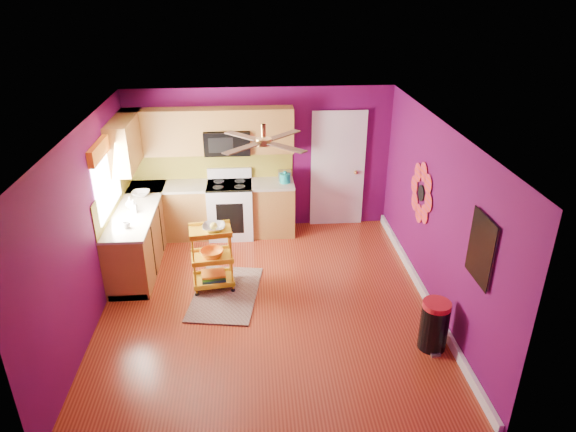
{
  "coord_description": "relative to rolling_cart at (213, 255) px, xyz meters",
  "views": [
    {
      "loc": [
        -0.16,
        -5.96,
        4.16
      ],
      "look_at": [
        0.32,
        0.4,
        1.15
      ],
      "focal_mm": 32.0,
      "sensor_mm": 36.0,
      "label": 1
    }
  ],
  "objects": [
    {
      "name": "right_wall_art",
      "position": [
        2.98,
        -0.8,
        0.9
      ],
      "size": [
        0.04,
        2.74,
        1.04
      ],
      "color": "black",
      "rests_on": "ground"
    },
    {
      "name": "counter_dish",
      "position": [
        -1.2,
        1.33,
        0.43
      ],
      "size": [
        0.28,
        0.28,
        0.07
      ],
      "primitive_type": "imported",
      "color": "white",
      "rests_on": "lower_cabinets"
    },
    {
      "name": "soap_bottle_a",
      "position": [
        -1.18,
        0.68,
        0.5
      ],
      "size": [
        0.09,
        0.09,
        0.2
      ],
      "primitive_type": "imported",
      "color": "#EA3F72",
      "rests_on": "lower_cabinets"
    },
    {
      "name": "upper_cabinetry",
      "position": [
        -0.49,
        1.71,
        1.26
      ],
      "size": [
        2.8,
        2.3,
        1.26
      ],
      "color": "olive",
      "rests_on": "ground"
    },
    {
      "name": "ground",
      "position": [
        0.75,
        -0.46,
        -0.54
      ],
      "size": [
        5.0,
        5.0,
        0.0
      ],
      "primitive_type": "plane",
      "color": "maroon",
      "rests_on": "ground"
    },
    {
      "name": "teal_kettle",
      "position": [
        1.15,
        1.72,
        0.48
      ],
      "size": [
        0.18,
        0.18,
        0.21
      ],
      "color": "teal",
      "rests_on": "lower_cabinets"
    },
    {
      "name": "room_envelope",
      "position": [
        0.78,
        -0.46,
        1.09
      ],
      "size": [
        4.54,
        5.04,
        2.52
      ],
      "color": "#590A49",
      "rests_on": "ground"
    },
    {
      "name": "soap_bottle_b",
      "position": [
        -1.26,
        0.83,
        0.49
      ],
      "size": [
        0.15,
        0.15,
        0.19
      ],
      "primitive_type": "imported",
      "color": "white",
      "rests_on": "lower_cabinets"
    },
    {
      "name": "toaster",
      "position": [
        1.15,
        1.83,
        0.49
      ],
      "size": [
        0.22,
        0.15,
        0.18
      ],
      "primitive_type": "cube",
      "color": "beige",
      "rests_on": "lower_cabinets"
    },
    {
      "name": "rolling_cart",
      "position": [
        0.0,
        0.0,
        0.0
      ],
      "size": [
        0.63,
        0.5,
        1.05
      ],
      "color": "gold",
      "rests_on": "ground"
    },
    {
      "name": "left_window",
      "position": [
        -1.46,
        0.59,
        1.2
      ],
      "size": [
        0.08,
        1.35,
        1.08
      ],
      "color": "white",
      "rests_on": "ground"
    },
    {
      "name": "lower_cabinets",
      "position": [
        -0.59,
        1.36,
        -0.11
      ],
      "size": [
        2.81,
        2.31,
        0.94
      ],
      "color": "olive",
      "rests_on": "ground"
    },
    {
      "name": "electric_range",
      "position": [
        0.2,
        1.71,
        -0.06
      ],
      "size": [
        0.76,
        0.66,
        1.13
      ],
      "color": "white",
      "rests_on": "ground"
    },
    {
      "name": "shag_rug",
      "position": [
        0.17,
        -0.19,
        -0.53
      ],
      "size": [
        1.1,
        1.56,
        0.02
      ],
      "primitive_type": "cube",
      "rotation": [
        0.0,
        0.0,
        -0.16
      ],
      "color": "black",
      "rests_on": "ground"
    },
    {
      "name": "counter_cup",
      "position": [
        -1.18,
        0.15,
        0.44
      ],
      "size": [
        0.11,
        0.11,
        0.09
      ],
      "primitive_type": "imported",
      "color": "white",
      "rests_on": "lower_cabinets"
    },
    {
      "name": "panel_door",
      "position": [
        2.11,
        2.01,
        0.48
      ],
      "size": [
        0.95,
        0.11,
        2.15
      ],
      "color": "white",
      "rests_on": "ground"
    },
    {
      "name": "trash_can",
      "position": [
        2.73,
        -1.53,
        -0.22
      ],
      "size": [
        0.37,
        0.39,
        0.65
      ],
      "color": "black",
      "rests_on": "ground"
    },
    {
      "name": "ceiling_fan",
      "position": [
        0.75,
        -0.26,
        1.75
      ],
      "size": [
        1.01,
        1.01,
        0.26
      ],
      "color": "#BF8C3F",
      "rests_on": "ground"
    }
  ]
}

